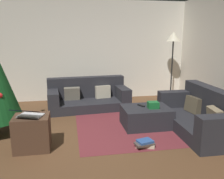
# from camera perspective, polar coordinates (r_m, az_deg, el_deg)

# --- Properties ---
(ground_plane) EXTENTS (6.40, 6.40, 0.00)m
(ground_plane) POSITION_cam_1_polar(r_m,az_deg,el_deg) (3.65, -8.25, -14.79)
(ground_plane) COLOR brown
(rear_partition) EXTENTS (6.40, 0.12, 2.60)m
(rear_partition) POSITION_cam_1_polar(r_m,az_deg,el_deg) (6.39, -9.75, 9.13)
(rear_partition) COLOR silver
(rear_partition) RESTS_ON ground_plane
(couch_left) EXTENTS (1.91, 1.01, 0.71)m
(couch_left) POSITION_cam_1_polar(r_m,az_deg,el_deg) (5.69, -5.83, -1.73)
(couch_left) COLOR #26262B
(couch_left) RESTS_ON ground_plane
(couch_right) EXTENTS (0.90, 1.85, 0.76)m
(couch_right) POSITION_cam_1_polar(r_m,az_deg,el_deg) (4.58, 20.87, -5.76)
(couch_right) COLOR #26262B
(couch_right) RESTS_ON ground_plane
(ottoman) EXTENTS (0.88, 0.68, 0.37)m
(ottoman) POSITION_cam_1_polar(r_m,az_deg,el_deg) (4.57, 8.15, -6.49)
(ottoman) COLOR #26262B
(ottoman) RESTS_ON ground_plane
(gift_box) EXTENTS (0.20, 0.17, 0.12)m
(gift_box) POSITION_cam_1_polar(r_m,az_deg,el_deg) (4.47, 9.86, -3.68)
(gift_box) COLOR #19662D
(gift_box) RESTS_ON ottoman
(tv_remote) EXTENTS (0.11, 0.17, 0.02)m
(tv_remote) POSITION_cam_1_polar(r_m,az_deg,el_deg) (4.58, 7.02, -3.84)
(tv_remote) COLOR black
(tv_remote) RESTS_ON ottoman
(side_table) EXTENTS (0.52, 0.44, 0.52)m
(side_table) POSITION_cam_1_polar(r_m,az_deg,el_deg) (3.82, -18.62, -9.79)
(side_table) COLOR #4C3323
(side_table) RESTS_ON ground_plane
(laptop) EXTENTS (0.46, 0.48, 0.17)m
(laptop) POSITION_cam_1_polar(r_m,az_deg,el_deg) (3.67, -19.41, -5.55)
(laptop) COLOR silver
(laptop) RESTS_ON side_table
(book_stack) EXTENTS (0.33, 0.24, 0.12)m
(book_stack) POSITION_cam_1_polar(r_m,az_deg,el_deg) (3.78, 7.89, -12.78)
(book_stack) COLOR beige
(book_stack) RESTS_ON ground_plane
(corner_lamp) EXTENTS (0.36, 0.36, 1.79)m
(corner_lamp) POSITION_cam_1_polar(r_m,az_deg,el_deg) (6.43, 14.52, 10.98)
(corner_lamp) COLOR black
(corner_lamp) RESTS_ON ground_plane
(area_rug) EXTENTS (2.60, 2.00, 0.01)m
(area_rug) POSITION_cam_1_polar(r_m,az_deg,el_deg) (4.63, 8.08, -8.62)
(area_rug) COLOR maroon
(area_rug) RESTS_ON ground_plane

